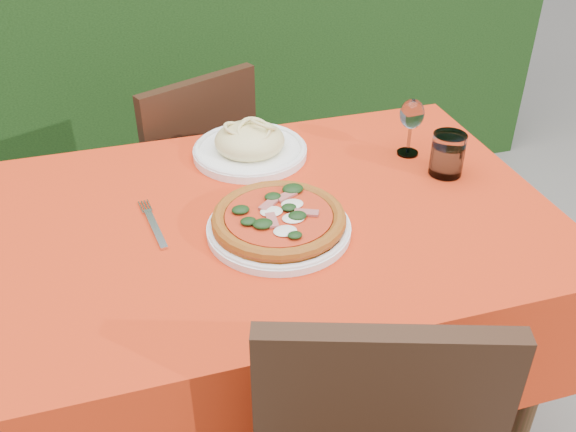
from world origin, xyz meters
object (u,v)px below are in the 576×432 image
object	(u,v)px
water_glass	(447,156)
fork	(155,229)
chair_far	(189,177)
wine_glass	(412,116)
pasta_plate	(250,145)
pizza_plate	(279,222)

from	to	relation	value
water_glass	fork	bearing A→B (deg)	-177.06
chair_far	water_glass	xyz separation A→B (m)	(0.56, -0.60, 0.31)
wine_glass	pasta_plate	bearing A→B (deg)	164.51
chair_far	pizza_plate	bearing A→B (deg)	74.36
pizza_plate	fork	distance (m)	0.27
chair_far	pizza_plate	xyz separation A→B (m)	(0.10, -0.72, 0.29)
water_glass	wine_glass	xyz separation A→B (m)	(-0.04, 0.12, 0.06)
wine_glass	chair_far	bearing A→B (deg)	137.02
chair_far	fork	bearing A→B (deg)	52.89
fork	water_glass	bearing A→B (deg)	-3.94
chair_far	pizza_plate	size ratio (longest dim) A/B	2.45
wine_glass	water_glass	bearing A→B (deg)	-70.12
chair_far	pasta_plate	bearing A→B (deg)	84.67
water_glass	pizza_plate	bearing A→B (deg)	-165.28
chair_far	fork	distance (m)	0.71
chair_far	water_glass	bearing A→B (deg)	109.64
chair_far	pasta_plate	distance (m)	0.49
pizza_plate	pasta_plate	xyz separation A→B (m)	(0.02, 0.35, 0.00)
fork	pizza_plate	bearing A→B (deg)	-25.33
pasta_plate	fork	xyz separation A→B (m)	(-0.28, -0.27, -0.03)
pasta_plate	fork	world-z (taller)	pasta_plate
chair_far	fork	size ratio (longest dim) A/B	4.01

